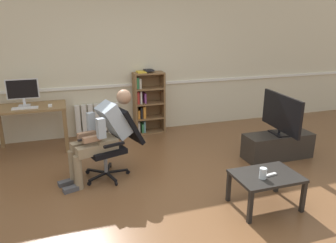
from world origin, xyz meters
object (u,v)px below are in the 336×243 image
at_px(radiator, 98,120).
at_px(tv_stand, 278,146).
at_px(computer_mouse, 50,106).
at_px(coffee_table, 266,179).
at_px(tv_screen, 281,114).
at_px(spare_remote, 271,175).
at_px(imac_monitor, 23,90).
at_px(office_chair, 115,139).
at_px(computer_desk, 30,113).
at_px(person_seated, 103,133).
at_px(drinking_glass, 263,173).
at_px(keyboard, 25,108).
at_px(bookshelf, 147,103).

height_order(radiator, tv_stand, radiator).
relative_size(computer_mouse, coffee_table, 0.14).
bearing_deg(tv_screen, computer_mouse, 71.62).
bearing_deg(spare_remote, coffee_table, 39.13).
bearing_deg(imac_monitor, office_chair, -48.08).
relative_size(computer_desk, tv_screen, 1.15).
height_order(person_seated, drinking_glass, person_seated).
height_order(person_seated, tv_screen, person_seated).
height_order(office_chair, person_seated, person_seated).
relative_size(computer_desk, coffee_table, 1.52).
xyz_separation_m(computer_mouse, person_seated, (0.68, -1.24, -0.13)).
bearing_deg(drinking_glass, coffee_table, 33.02).
bearing_deg(tv_stand, tv_screen, -4.34).
bearing_deg(office_chair, radiator, 165.23).
bearing_deg(keyboard, office_chair, -43.80).
distance_m(bookshelf, tv_stand, 2.48).
xyz_separation_m(computer_desk, imac_monitor, (-0.07, 0.08, 0.37)).
xyz_separation_m(office_chair, coffee_table, (1.49, -1.34, -0.17)).
distance_m(bookshelf, coffee_table, 3.02).
bearing_deg(coffee_table, office_chair, 137.99).
distance_m(imac_monitor, spare_remote, 3.95).
distance_m(computer_desk, keyboard, 0.20).
xyz_separation_m(radiator, coffee_table, (1.57, -3.04, 0.04)).
bearing_deg(keyboard, computer_desk, 70.94).
relative_size(imac_monitor, spare_remote, 3.28).
height_order(computer_desk, radiator, computer_desk).
xyz_separation_m(tv_stand, drinking_glass, (-1.10, -1.19, 0.27)).
xyz_separation_m(bookshelf, tv_screen, (1.64, -1.81, 0.13)).
bearing_deg(tv_screen, bookshelf, 46.57).
distance_m(bookshelf, tv_screen, 2.45).
bearing_deg(person_seated, office_chair, 90.00).
bearing_deg(computer_mouse, coffee_table, -47.26).
bearing_deg(tv_screen, drinking_glass, 141.59).
height_order(bookshelf, drinking_glass, bookshelf).
height_order(bookshelf, coffee_table, bookshelf).
bearing_deg(coffee_table, drinking_glass, -146.98).
bearing_deg(drinking_glass, person_seated, 139.15).
distance_m(tv_stand, drinking_glass, 1.64).
bearing_deg(tv_stand, coffee_table, -131.64).
relative_size(computer_mouse, drinking_glass, 0.81).
xyz_separation_m(imac_monitor, radiator, (1.17, 0.31, -0.70)).
xyz_separation_m(computer_mouse, tv_stand, (3.34, -1.40, -0.57)).
bearing_deg(radiator, spare_remote, -62.47).
xyz_separation_m(imac_monitor, bookshelf, (2.09, 0.21, -0.42)).
bearing_deg(tv_screen, imac_monitor, 71.21).
xyz_separation_m(computer_mouse, coffee_table, (2.34, -2.53, -0.42)).
relative_size(imac_monitor, tv_stand, 0.45).
relative_size(radiator, spare_remote, 5.26).
relative_size(office_chair, spare_remote, 6.37).
relative_size(keyboard, drinking_glass, 3.13).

